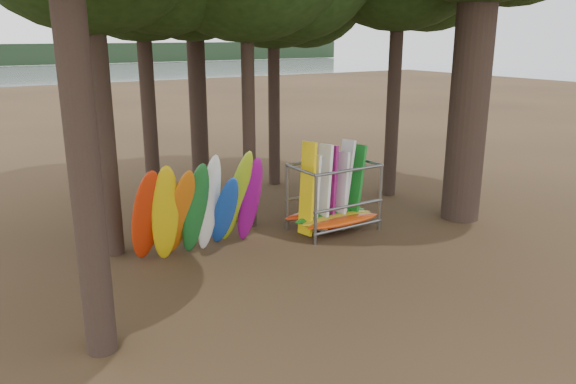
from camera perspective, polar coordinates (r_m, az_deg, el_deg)
ground at (r=15.69m, az=4.76°, el=-5.88°), size 120.00×120.00×0.00m
lake at (r=72.40m, az=-25.32°, el=9.69°), size 160.00×160.00×0.00m
kayak_row at (r=15.02m, az=-8.89°, el=-1.63°), size 3.71×1.89×3.00m
storage_rack at (r=16.97m, az=4.63°, el=-0.71°), size 2.75×1.62×2.79m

